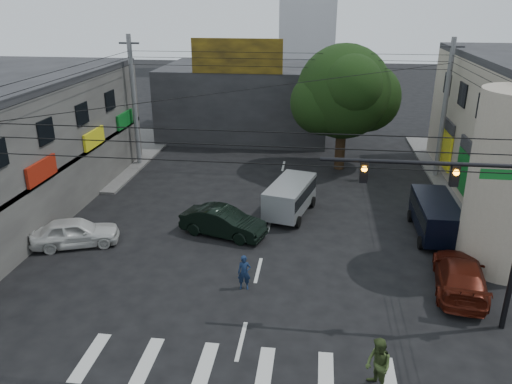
% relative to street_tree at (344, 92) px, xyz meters
% --- Properties ---
extents(ground, '(160.00, 160.00, 0.00)m').
position_rel_street_tree_xyz_m(ground, '(-4.00, -17.00, -5.47)').
color(ground, black).
rests_on(ground, ground).
extents(sidewalk_far_left, '(16.00, 16.00, 0.15)m').
position_rel_street_tree_xyz_m(sidewalk_far_left, '(-22.00, 1.00, -5.40)').
color(sidewalk_far_left, '#514F4C').
rests_on(sidewalk_far_left, ground).
extents(building_far, '(14.00, 10.00, 6.00)m').
position_rel_street_tree_xyz_m(building_far, '(-8.00, 9.00, -2.47)').
color(building_far, '#232326').
rests_on(building_far, ground).
extents(billboard, '(7.00, 0.30, 2.60)m').
position_rel_street_tree_xyz_m(billboard, '(-8.00, 4.10, 1.83)').
color(billboard, olive).
rests_on(billboard, building_far).
extents(street_tree, '(6.40, 6.40, 8.70)m').
position_rel_street_tree_xyz_m(street_tree, '(0.00, 0.00, 0.00)').
color(street_tree, black).
rests_on(street_tree, ground).
extents(traffic_gantry, '(7.10, 0.35, 7.20)m').
position_rel_street_tree_xyz_m(traffic_gantry, '(3.82, -18.00, -0.64)').
color(traffic_gantry, black).
rests_on(traffic_gantry, ground).
extents(utility_pole_far_left, '(0.32, 0.32, 9.20)m').
position_rel_street_tree_xyz_m(utility_pole_far_left, '(-14.50, -1.00, -0.87)').
color(utility_pole_far_left, '#59595B').
rests_on(utility_pole_far_left, ground).
extents(utility_pole_far_right, '(0.32, 0.32, 9.20)m').
position_rel_street_tree_xyz_m(utility_pole_far_right, '(6.50, -1.00, -0.87)').
color(utility_pole_far_right, '#59595B').
rests_on(utility_pole_far_right, ground).
extents(dark_sedan, '(3.99, 5.29, 1.46)m').
position_rel_street_tree_xyz_m(dark_sedan, '(-6.23, -11.66, -4.74)').
color(dark_sedan, black).
rests_on(dark_sedan, ground).
extents(white_compact, '(4.36, 5.25, 1.42)m').
position_rel_street_tree_xyz_m(white_compact, '(-13.24, -13.69, -4.76)').
color(white_compact, silver).
rests_on(white_compact, ground).
extents(maroon_sedan, '(3.45, 5.47, 1.41)m').
position_rel_street_tree_xyz_m(maroon_sedan, '(4.53, -15.51, -4.77)').
color(maroon_sedan, '#47130A').
rests_on(maroon_sedan, ground).
extents(silver_minivan, '(5.26, 3.88, 1.90)m').
position_rel_street_tree_xyz_m(silver_minivan, '(-3.00, -8.59, -4.52)').
color(silver_minivan, gray).
rests_on(silver_minivan, ground).
extents(navy_van, '(4.79, 1.86, 1.91)m').
position_rel_street_tree_xyz_m(navy_van, '(4.52, -10.30, -4.52)').
color(navy_van, black).
rests_on(navy_van, ground).
extents(traffic_officer, '(0.63, 0.47, 1.52)m').
position_rel_street_tree_xyz_m(traffic_officer, '(-4.40, -16.55, -4.71)').
color(traffic_officer, '#11213E').
rests_on(traffic_officer, ground).
extents(pedestrian_olive, '(1.46, 1.42, 1.85)m').
position_rel_street_tree_xyz_m(pedestrian_olive, '(0.55, -21.79, -4.55)').
color(pedestrian_olive, '#374821').
rests_on(pedestrian_olive, ground).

